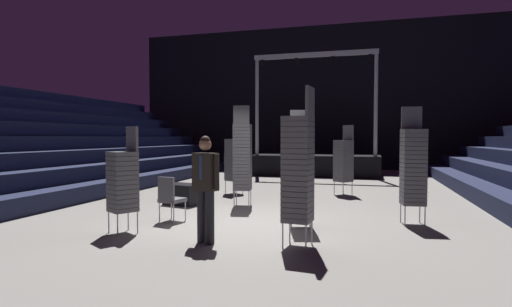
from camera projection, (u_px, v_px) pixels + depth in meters
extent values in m
cube|color=slate|center=(252.00, 225.00, 8.38)|extent=(22.00, 30.00, 0.10)
cube|color=black|center=(326.00, 97.00, 22.66)|extent=(22.00, 0.30, 8.00)
cube|color=#191E38|center=(69.00, 195.00, 10.76)|extent=(0.75, 24.00, 0.45)
cube|color=#191E38|center=(45.00, 177.00, 10.95)|extent=(0.75, 24.00, 0.45)
cube|color=#191E38|center=(23.00, 160.00, 11.13)|extent=(0.75, 24.00, 0.45)
cube|color=#191E38|center=(1.00, 144.00, 11.31)|extent=(0.75, 24.00, 0.45)
cube|color=black|center=(317.00, 165.00, 19.00)|extent=(5.71, 2.88, 0.94)
cylinder|color=#9EA0A8|center=(257.00, 107.00, 18.44)|extent=(0.16, 0.16, 4.43)
cylinder|color=#9EA0A8|center=(376.00, 104.00, 17.05)|extent=(0.16, 0.16, 4.43)
cube|color=#9EA0A8|center=(314.00, 55.00, 17.66)|extent=(5.41, 0.20, 0.20)
cylinder|color=black|center=(262.00, 63.00, 18.30)|extent=(0.18, 0.18, 0.22)
cylinder|color=black|center=(297.00, 61.00, 17.88)|extent=(0.18, 0.18, 0.22)
cylinder|color=black|center=(333.00, 59.00, 17.46)|extent=(0.18, 0.18, 0.22)
cylinder|color=black|center=(370.00, 57.00, 17.04)|extent=(0.18, 0.18, 0.22)
cylinder|color=black|center=(210.00, 217.00, 6.67)|extent=(0.15, 0.15, 0.88)
cylinder|color=black|center=(202.00, 216.00, 6.77)|extent=(0.15, 0.15, 0.88)
cube|color=silver|center=(203.00, 172.00, 6.64)|extent=(0.20, 0.15, 0.62)
cube|color=black|center=(205.00, 172.00, 6.69)|extent=(0.45, 0.35, 0.62)
cube|color=navy|center=(201.00, 168.00, 6.59)|extent=(0.06, 0.03, 0.40)
cylinder|color=black|center=(216.00, 172.00, 6.56)|extent=(0.12, 0.12, 0.57)
cylinder|color=black|center=(195.00, 170.00, 6.82)|extent=(0.12, 0.12, 0.57)
sphere|color=#936B4C|center=(205.00, 144.00, 6.67)|extent=(0.21, 0.21, 0.21)
sphere|color=black|center=(205.00, 141.00, 6.67)|extent=(0.17, 0.17, 0.17)
cylinder|color=#B2B5BA|center=(118.00, 226.00, 7.15)|extent=(0.02, 0.02, 0.40)
cylinder|color=#B2B5BA|center=(109.00, 222.00, 7.43)|extent=(0.02, 0.02, 0.40)
cylinder|color=#B2B5BA|center=(138.00, 222.00, 7.41)|extent=(0.02, 0.02, 0.40)
cylinder|color=#B2B5BA|center=(128.00, 219.00, 7.69)|extent=(0.02, 0.02, 0.40)
cube|color=#4C4C51|center=(123.00, 209.00, 7.41)|extent=(0.60, 0.60, 0.08)
cube|color=#4C4C51|center=(123.00, 205.00, 7.41)|extent=(0.60, 0.60, 0.08)
cube|color=#4C4C51|center=(123.00, 200.00, 7.40)|extent=(0.60, 0.60, 0.08)
cube|color=#4C4C51|center=(123.00, 195.00, 7.40)|extent=(0.60, 0.60, 0.08)
cube|color=#4C4C51|center=(123.00, 191.00, 7.40)|extent=(0.60, 0.60, 0.08)
cube|color=#4C4C51|center=(123.00, 186.00, 7.39)|extent=(0.60, 0.60, 0.08)
cube|color=#4C4C51|center=(123.00, 182.00, 7.39)|extent=(0.60, 0.60, 0.08)
cube|color=#4C4C51|center=(122.00, 177.00, 7.39)|extent=(0.60, 0.60, 0.08)
cube|color=#4C4C51|center=(122.00, 172.00, 7.38)|extent=(0.60, 0.60, 0.08)
cube|color=#4C4C51|center=(122.00, 168.00, 7.38)|extent=(0.60, 0.60, 0.08)
cube|color=#4C4C51|center=(122.00, 163.00, 7.38)|extent=(0.60, 0.60, 0.08)
cube|color=#4C4C51|center=(122.00, 158.00, 7.37)|extent=(0.60, 0.60, 0.08)
cube|color=#4C4C51|center=(122.00, 154.00, 7.37)|extent=(0.60, 0.60, 0.08)
cube|color=#4C4C51|center=(132.00, 139.00, 7.49)|extent=(0.37, 0.25, 0.46)
cylinder|color=#B2B5BA|center=(235.00, 186.00, 12.95)|extent=(0.02, 0.02, 0.40)
cylinder|color=#B2B5BA|center=(243.00, 187.00, 12.67)|extent=(0.02, 0.02, 0.40)
cylinder|color=#B2B5BA|center=(226.00, 187.00, 12.69)|extent=(0.02, 0.02, 0.40)
cylinder|color=#B2B5BA|center=(233.00, 188.00, 12.41)|extent=(0.02, 0.02, 0.40)
cube|color=#4C4C51|center=(234.00, 179.00, 12.67)|extent=(0.61, 0.61, 0.08)
cube|color=#4C4C51|center=(234.00, 177.00, 12.66)|extent=(0.61, 0.61, 0.08)
cube|color=#4C4C51|center=(234.00, 174.00, 12.66)|extent=(0.61, 0.61, 0.08)
cube|color=#4C4C51|center=(234.00, 171.00, 12.66)|extent=(0.61, 0.61, 0.08)
cube|color=#4C4C51|center=(234.00, 169.00, 12.65)|extent=(0.61, 0.61, 0.08)
cube|color=#4C4C51|center=(234.00, 166.00, 12.65)|extent=(0.61, 0.61, 0.08)
cube|color=#4C4C51|center=(234.00, 163.00, 12.65)|extent=(0.61, 0.61, 0.08)
cube|color=#4C4C51|center=(234.00, 160.00, 12.64)|extent=(0.61, 0.61, 0.08)
cube|color=#4C4C51|center=(234.00, 158.00, 12.64)|extent=(0.61, 0.61, 0.08)
cube|color=#4C4C51|center=(234.00, 155.00, 12.64)|extent=(0.61, 0.61, 0.08)
cube|color=#4C4C51|center=(229.00, 146.00, 12.49)|extent=(0.37, 0.26, 0.46)
cylinder|color=#B2B5BA|center=(343.00, 189.00, 12.13)|extent=(0.02, 0.02, 0.40)
cylinder|color=#B2B5BA|center=(334.00, 188.00, 12.45)|extent=(0.02, 0.02, 0.40)
cylinder|color=#B2B5BA|center=(352.00, 188.00, 12.34)|extent=(0.02, 0.02, 0.40)
cylinder|color=#B2B5BA|center=(343.00, 187.00, 12.66)|extent=(0.02, 0.02, 0.40)
cube|color=#4C4C51|center=(343.00, 180.00, 12.38)|extent=(0.62, 0.62, 0.08)
cube|color=#4C4C51|center=(343.00, 178.00, 12.38)|extent=(0.62, 0.62, 0.08)
cube|color=#4C4C51|center=(343.00, 175.00, 12.38)|extent=(0.62, 0.62, 0.08)
cube|color=#4C4C51|center=(343.00, 172.00, 12.37)|extent=(0.62, 0.62, 0.08)
cube|color=#4C4C51|center=(343.00, 169.00, 12.37)|extent=(0.62, 0.62, 0.08)
cube|color=#4C4C51|center=(343.00, 167.00, 12.37)|extent=(0.62, 0.62, 0.08)
cube|color=#4C4C51|center=(343.00, 164.00, 12.36)|extent=(0.62, 0.62, 0.08)
cube|color=#4C4C51|center=(343.00, 161.00, 12.36)|extent=(0.62, 0.62, 0.08)
cube|color=#4C4C51|center=(343.00, 158.00, 12.36)|extent=(0.62, 0.62, 0.08)
cube|color=#4C4C51|center=(343.00, 155.00, 12.35)|extent=(0.62, 0.62, 0.08)
cube|color=#4C4C51|center=(343.00, 153.00, 12.35)|extent=(0.62, 0.62, 0.08)
cube|color=#4C4C51|center=(343.00, 150.00, 12.34)|extent=(0.62, 0.62, 0.08)
cube|color=#4C4C51|center=(343.00, 147.00, 12.34)|extent=(0.62, 0.62, 0.08)
cube|color=#4C4C51|center=(343.00, 144.00, 12.34)|extent=(0.62, 0.62, 0.08)
cube|color=#4C4C51|center=(343.00, 142.00, 12.33)|extent=(0.62, 0.62, 0.08)
cube|color=#4C4C51|center=(348.00, 133.00, 12.43)|extent=(0.34, 0.30, 0.46)
cylinder|color=#B2B5BA|center=(311.00, 219.00, 7.72)|extent=(0.02, 0.02, 0.40)
cylinder|color=#B2B5BA|center=(291.00, 219.00, 7.74)|extent=(0.02, 0.02, 0.40)
cylinder|color=#B2B5BA|center=(310.00, 215.00, 8.10)|extent=(0.02, 0.02, 0.40)
cylinder|color=#B2B5BA|center=(291.00, 215.00, 8.12)|extent=(0.02, 0.02, 0.40)
cube|color=#4C4C51|center=(301.00, 205.00, 7.91)|extent=(0.52, 0.52, 0.08)
cube|color=#4C4C51|center=(301.00, 200.00, 7.90)|extent=(0.52, 0.52, 0.08)
cube|color=#4C4C51|center=(301.00, 196.00, 7.90)|extent=(0.52, 0.52, 0.08)
cube|color=#4C4C51|center=(301.00, 192.00, 7.90)|extent=(0.52, 0.52, 0.08)
cube|color=#4C4C51|center=(301.00, 187.00, 7.89)|extent=(0.52, 0.52, 0.08)
cube|color=#4C4C51|center=(301.00, 183.00, 7.89)|extent=(0.52, 0.52, 0.08)
cube|color=#4C4C51|center=(301.00, 179.00, 7.89)|extent=(0.52, 0.52, 0.08)
cube|color=#4C4C51|center=(301.00, 174.00, 7.88)|extent=(0.52, 0.52, 0.08)
cube|color=#4C4C51|center=(301.00, 170.00, 7.88)|extent=(0.52, 0.52, 0.08)
cube|color=#4C4C51|center=(301.00, 166.00, 7.88)|extent=(0.52, 0.52, 0.08)
cube|color=#4C4C51|center=(301.00, 161.00, 7.87)|extent=(0.52, 0.52, 0.08)
cube|color=#4C4C51|center=(301.00, 157.00, 7.87)|extent=(0.52, 0.52, 0.08)
cube|color=#4C4C51|center=(301.00, 153.00, 7.87)|extent=(0.52, 0.52, 0.08)
cube|color=#4C4C51|center=(301.00, 148.00, 7.86)|extent=(0.52, 0.52, 0.08)
cube|color=#4C4C51|center=(301.00, 144.00, 7.86)|extent=(0.52, 0.52, 0.08)
cube|color=#4C4C51|center=(301.00, 140.00, 7.86)|extent=(0.52, 0.52, 0.08)
cube|color=#4C4C51|center=(301.00, 135.00, 7.85)|extent=(0.52, 0.52, 0.08)
cube|color=#4C4C51|center=(300.00, 122.00, 8.04)|extent=(0.41, 0.14, 0.46)
cylinder|color=#B2B5BA|center=(425.00, 217.00, 7.94)|extent=(0.02, 0.02, 0.40)
cylinder|color=#B2B5BA|center=(405.00, 216.00, 7.99)|extent=(0.02, 0.02, 0.40)
cylinder|color=#B2B5BA|center=(420.00, 213.00, 8.32)|extent=(0.02, 0.02, 0.40)
cylinder|color=#B2B5BA|center=(401.00, 213.00, 8.37)|extent=(0.02, 0.02, 0.40)
cube|color=#4C4C51|center=(413.00, 203.00, 8.15)|extent=(0.50, 0.50, 0.08)
cube|color=#4C4C51|center=(413.00, 199.00, 8.14)|extent=(0.50, 0.50, 0.08)
cube|color=#4C4C51|center=(413.00, 194.00, 8.14)|extent=(0.50, 0.50, 0.08)
cube|color=#4C4C51|center=(413.00, 190.00, 8.14)|extent=(0.50, 0.50, 0.08)
cube|color=#4C4C51|center=(413.00, 186.00, 8.13)|extent=(0.50, 0.50, 0.08)
cube|color=#4C4C51|center=(413.00, 182.00, 8.13)|extent=(0.50, 0.50, 0.08)
cube|color=#4C4C51|center=(413.00, 178.00, 8.13)|extent=(0.50, 0.50, 0.08)
cube|color=#4C4C51|center=(413.00, 173.00, 8.12)|extent=(0.50, 0.50, 0.08)
cube|color=#4C4C51|center=(413.00, 169.00, 8.12)|extent=(0.50, 0.50, 0.08)
cube|color=#4C4C51|center=(413.00, 165.00, 8.12)|extent=(0.50, 0.50, 0.08)
cube|color=#4C4C51|center=(413.00, 161.00, 8.11)|extent=(0.50, 0.50, 0.08)
cube|color=#4C4C51|center=(413.00, 156.00, 8.11)|extent=(0.50, 0.50, 0.08)
cube|color=#4C4C51|center=(413.00, 152.00, 8.11)|extent=(0.50, 0.50, 0.08)
cube|color=#4C4C51|center=(414.00, 148.00, 8.10)|extent=(0.50, 0.50, 0.08)
cube|color=#4C4C51|center=(414.00, 144.00, 8.10)|extent=(0.50, 0.50, 0.08)
cube|color=#4C4C51|center=(414.00, 140.00, 8.10)|extent=(0.50, 0.50, 0.08)
cube|color=#4C4C51|center=(414.00, 135.00, 8.09)|extent=(0.50, 0.50, 0.08)
cube|color=#4C4C51|center=(414.00, 131.00, 8.09)|extent=(0.50, 0.50, 0.08)
cube|color=#4C4C51|center=(412.00, 118.00, 8.27)|extent=(0.41, 0.11, 0.46)
cylinder|color=#B2B5BA|center=(236.00, 197.00, 10.64)|extent=(0.02, 0.02, 0.40)
cylinder|color=#B2B5BA|center=(251.00, 197.00, 10.59)|extent=(0.02, 0.02, 0.40)
cylinder|color=#B2B5BA|center=(234.00, 199.00, 10.26)|extent=(0.02, 0.02, 0.40)
cylinder|color=#B2B5BA|center=(249.00, 199.00, 10.22)|extent=(0.02, 0.02, 0.40)
cube|color=#4C4C51|center=(243.00, 188.00, 10.42)|extent=(0.50, 0.50, 0.08)
cube|color=#4C4C51|center=(243.00, 185.00, 10.41)|extent=(0.50, 0.50, 0.08)
cube|color=#4C4C51|center=(243.00, 182.00, 10.41)|extent=(0.50, 0.50, 0.08)
cube|color=#4C4C51|center=(243.00, 179.00, 10.41)|extent=(0.50, 0.50, 0.08)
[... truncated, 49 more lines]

